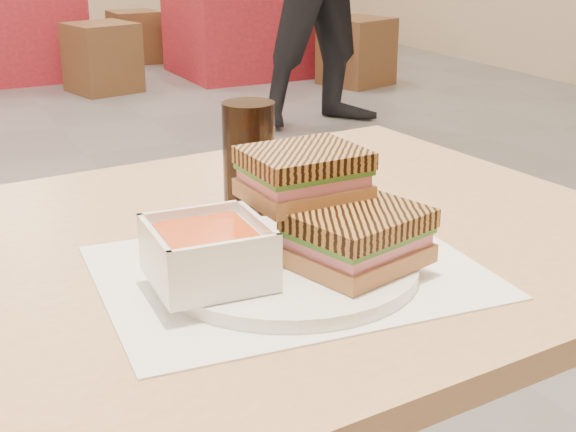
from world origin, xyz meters
name	(u,v)px	position (x,y,z in m)	size (l,w,h in m)	color
main_table	(132,363)	(-0.12, -1.89, 0.64)	(1.26, 0.81, 0.75)	tan
tray_liner	(290,272)	(0.02, -1.98, 0.75)	(0.40, 0.32, 0.00)	white
plate	(288,266)	(0.02, -1.98, 0.76)	(0.26, 0.26, 0.01)	white
soup_bowl	(208,255)	(-0.07, -1.99, 0.79)	(0.11, 0.11, 0.06)	white
panini_lower	(358,237)	(0.08, -2.02, 0.79)	(0.15, 0.13, 0.06)	#9F693F
panini_upper	(304,174)	(0.05, -1.95, 0.84)	(0.12, 0.10, 0.05)	#9F693F
cola_glass	(249,158)	(0.06, -1.79, 0.82)	(0.06, 0.06, 0.14)	black
bg_table_1	(240,19)	(2.07, 2.97, 0.40)	(0.92, 0.92, 0.80)	red
bg_table_2	(11,22)	(0.54, 3.59, 0.40)	(0.93, 0.93, 0.80)	red
bg_chair_1l	(102,58)	(0.98, 2.76, 0.23)	(0.49, 0.49, 0.45)	brown
bg_chair_1r	(356,51)	(2.63, 2.23, 0.23)	(0.51, 0.51, 0.46)	brown
bg_chair_2r	(135,37)	(1.51, 3.84, 0.20)	(0.37, 0.37, 0.41)	brown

